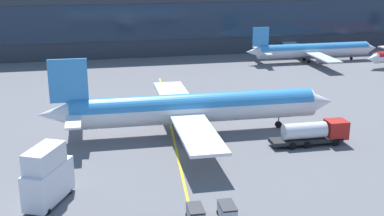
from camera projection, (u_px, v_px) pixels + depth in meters
ground_plane at (194, 152)px, 67.94m from camera, size 700.00×700.00×0.00m
apron_lead_in_line at (176, 147)px, 69.40m from camera, size 7.62×79.69×0.01m
terminal_building at (187, 18)px, 136.70m from camera, size 184.56×18.25×16.99m
main_airliner at (193, 108)px, 73.70m from camera, size 43.35×34.21×11.72m
fuel_tanker at (314, 132)px, 70.03m from camera, size 10.81×2.74×3.25m
catering_lift at (47, 176)px, 53.25m from camera, size 5.24×7.21×6.30m
baggage_cart_0 at (196, 214)px, 50.25m from camera, size 1.68×2.69×1.48m
baggage_cart_1 at (227, 211)px, 50.80m from camera, size 1.68×2.69×1.48m
commuter_jet_near at (313, 50)px, 122.82m from camera, size 33.67×26.63×8.72m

